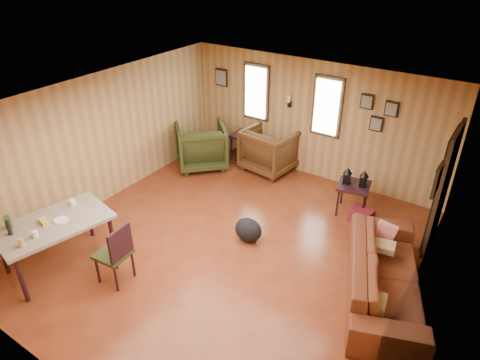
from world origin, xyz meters
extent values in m
cube|color=brown|center=(0.00, 0.00, -0.01)|extent=(5.50, 6.00, 0.02)
cube|color=#997C5B|center=(0.00, 0.00, 2.41)|extent=(5.50, 6.00, 0.02)
cube|color=tan|center=(0.00, 3.01, 1.20)|extent=(5.50, 0.02, 2.40)
cube|color=tan|center=(0.00, -3.01, 1.20)|extent=(5.50, 0.02, 2.40)
cube|color=tan|center=(-2.76, 0.00, 1.20)|extent=(0.02, 6.00, 2.40)
cube|color=tan|center=(2.76, 0.00, 1.20)|extent=(0.02, 6.00, 2.40)
cube|color=black|center=(-1.30, 2.97, 1.55)|extent=(0.60, 0.05, 1.20)
cube|color=#E0F2D1|center=(-1.30, 2.93, 1.55)|extent=(0.48, 0.04, 1.06)
cube|color=black|center=(0.30, 2.97, 1.55)|extent=(0.60, 0.05, 1.20)
cube|color=#E0F2D1|center=(0.30, 2.93, 1.55)|extent=(0.48, 0.04, 1.06)
cube|color=black|center=(-0.50, 2.95, 1.45)|extent=(0.07, 0.05, 0.12)
cylinder|color=silver|center=(-0.50, 2.89, 1.58)|extent=(0.07, 0.07, 0.14)
cube|color=black|center=(2.72, 1.95, 1.00)|extent=(0.06, 1.00, 2.05)
cube|color=black|center=(2.68, 1.95, 1.00)|extent=(0.04, 0.82, 1.90)
cube|color=black|center=(1.05, 2.97, 1.80)|extent=(0.24, 0.04, 0.28)
cube|color=#9E998C|center=(1.05, 2.94, 1.80)|extent=(0.19, 0.02, 0.22)
cube|color=black|center=(1.50, 2.97, 1.75)|extent=(0.24, 0.04, 0.28)
cube|color=#9E998C|center=(1.50, 2.94, 1.75)|extent=(0.19, 0.02, 0.22)
cube|color=black|center=(1.28, 2.97, 1.42)|extent=(0.24, 0.04, 0.28)
cube|color=#9E998C|center=(1.28, 2.94, 1.42)|extent=(0.19, 0.02, 0.22)
cube|color=black|center=(-2.20, 2.97, 1.72)|extent=(0.30, 0.04, 0.38)
cube|color=#9E998C|center=(-2.20, 2.94, 1.72)|extent=(0.24, 0.02, 0.31)
cube|color=black|center=(2.72, 0.85, 1.70)|extent=(0.04, 0.34, 0.42)
cube|color=#9E998C|center=(2.69, 0.85, 1.70)|extent=(0.02, 0.27, 0.34)
imported|color=brown|center=(2.44, 0.33, 0.47)|extent=(1.49, 2.52, 0.95)
imported|color=#4D3017|center=(-0.76, 2.70, 0.51)|extent=(1.11, 1.06, 1.03)
imported|color=#303719|center=(-2.08, 2.02, 0.52)|extent=(1.38, 1.38, 1.04)
cube|color=black|center=(-1.49, 2.84, 0.56)|extent=(0.58, 0.53, 0.04)
cube|color=black|center=(-1.49, 2.84, 0.18)|extent=(0.53, 0.48, 0.03)
cylinder|color=black|center=(-1.73, 2.65, 0.28)|extent=(0.04, 0.04, 0.55)
cylinder|color=black|center=(-1.26, 2.63, 0.28)|extent=(0.04, 0.04, 0.55)
cylinder|color=black|center=(-1.71, 3.06, 0.28)|extent=(0.04, 0.04, 0.55)
cylinder|color=black|center=(-1.24, 3.04, 0.28)|extent=(0.04, 0.04, 0.55)
cube|color=#4E4134|center=(-1.61, 2.85, 0.65)|extent=(0.10, 0.02, 0.13)
cube|color=#4E4134|center=(-1.38, 2.84, 0.65)|extent=(0.09, 0.02, 0.12)
cube|color=black|center=(1.31, 2.09, 0.55)|extent=(0.65, 0.65, 0.04)
cylinder|color=black|center=(1.14, 1.83, 0.27)|extent=(0.05, 0.05, 0.55)
cylinder|color=black|center=(1.57, 1.91, 0.27)|extent=(0.05, 0.05, 0.55)
cylinder|color=black|center=(1.05, 2.26, 0.27)|extent=(0.05, 0.05, 0.55)
cylinder|color=black|center=(1.48, 2.35, 0.27)|extent=(0.05, 0.05, 0.55)
cube|color=black|center=(1.17, 2.06, 0.67)|extent=(0.14, 0.14, 0.20)
cone|color=black|center=(1.17, 2.06, 0.82)|extent=(0.19, 0.19, 0.11)
cube|color=black|center=(1.45, 2.11, 0.67)|extent=(0.14, 0.14, 0.20)
cone|color=black|center=(1.45, 2.11, 0.82)|extent=(0.19, 0.19, 0.11)
cube|color=maroon|center=(1.58, 1.86, 0.14)|extent=(0.43, 0.34, 0.27)
ellipsoid|color=black|center=(0.21, 0.33, 0.20)|extent=(0.56, 0.49, 0.41)
cube|color=brown|center=(2.45, -0.40, 0.48)|extent=(0.43, 0.37, 0.12)
cube|color=red|center=(2.19, 1.02, 0.56)|extent=(0.35, 0.14, 0.34)
cube|color=tan|center=(2.25, 0.79, 0.47)|extent=(0.36, 0.30, 0.10)
cube|color=gray|center=(-1.82, -1.76, 0.77)|extent=(1.26, 1.73, 0.05)
cylinder|color=black|center=(-2.36, -2.33, 0.37)|extent=(0.07, 0.07, 0.75)
cylinder|color=black|center=(-1.59, -2.51, 0.37)|extent=(0.07, 0.07, 0.75)
cylinder|color=black|center=(-2.05, -1.01, 0.37)|extent=(0.07, 0.07, 0.75)
cylinder|color=black|center=(-1.29, -1.19, 0.37)|extent=(0.07, 0.07, 0.75)
cylinder|color=white|center=(-1.71, -2.11, 0.84)|extent=(0.10, 0.10, 0.09)
cylinder|color=white|center=(-1.95, -1.30, 0.84)|extent=(0.10, 0.10, 0.09)
cube|color=#296022|center=(-2.20, -2.19, 0.89)|extent=(0.09, 0.09, 0.20)
cylinder|color=black|center=(-2.04, -2.26, 0.91)|extent=(0.07, 0.07, 0.23)
cylinder|color=tan|center=(-1.68, -2.33, 0.86)|extent=(0.09, 0.09, 0.12)
cylinder|color=white|center=(-1.75, -1.67, 0.81)|extent=(0.25, 0.25, 0.02)
cube|color=gold|center=(-1.90, -1.85, 0.83)|extent=(0.20, 0.12, 0.06)
cube|color=#303719|center=(-0.89, -1.52, 0.47)|extent=(0.47, 0.47, 0.05)
cube|color=black|center=(-0.70, -1.51, 0.73)|extent=(0.07, 0.42, 0.48)
cylinder|color=black|center=(-1.05, -1.71, 0.23)|extent=(0.04, 0.04, 0.46)
cylinder|color=black|center=(-0.70, -1.68, 0.23)|extent=(0.04, 0.04, 0.46)
cylinder|color=black|center=(-1.08, -1.36, 0.23)|extent=(0.04, 0.04, 0.46)
cylinder|color=black|center=(-0.72, -1.33, 0.23)|extent=(0.04, 0.04, 0.46)
camera|label=1|loc=(3.25, -4.47, 4.38)|focal=32.00mm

